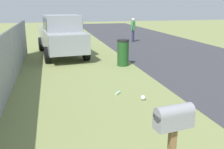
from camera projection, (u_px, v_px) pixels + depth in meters
name	position (u px, v px, depth m)	size (l,w,h in m)	color
mailbox	(173.00, 124.00, 3.35)	(0.27, 0.55, 1.36)	brown
pickup_truck	(61.00, 34.00, 13.09)	(5.43, 2.50, 2.09)	#93999E
trash_bin	(123.00, 53.00, 11.05)	(0.52, 0.52, 1.14)	#1E4C1E
pedestrian	(133.00, 28.00, 17.90)	(0.42, 0.39, 1.67)	#2D3351
fence_section	(5.00, 64.00, 7.14)	(13.61, 0.07, 1.83)	#9EA3A8
litter_bag_midfield_b	(143.00, 98.00, 7.18)	(0.14, 0.14, 0.14)	silver
litter_bottle_by_mailbox	(118.00, 93.00, 7.67)	(0.07, 0.07, 0.22)	#B2D8BF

